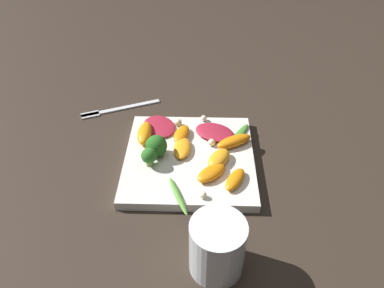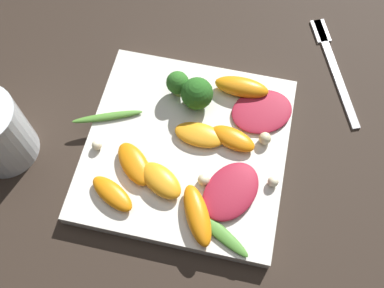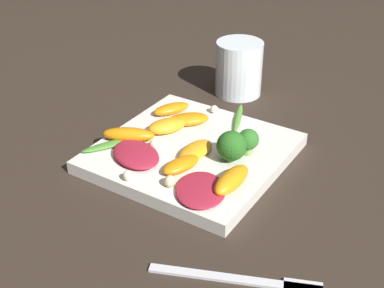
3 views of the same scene
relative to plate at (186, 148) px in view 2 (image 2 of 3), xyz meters
The scene contains 20 objects.
ground_plane 0.01m from the plate, ahead, with size 2.40×2.40×0.00m, color #2D231C.
plate is the anchor object (origin of this frame).
fork 0.25m from the plate, 137.56° to the left, with size 0.18×0.08×0.01m.
radicchio_leaf_0 0.11m from the plate, 128.02° to the left, with size 0.10×0.10×0.01m.
radicchio_leaf_1 0.08m from the plate, 52.50° to the left, with size 0.10×0.09×0.01m.
orange_segment_0 0.11m from the plate, 39.89° to the right, with size 0.05×0.07×0.02m.
orange_segment_1 0.10m from the plate, 20.60° to the left, with size 0.08×0.06×0.02m.
orange_segment_2 0.06m from the plate, 107.77° to the left, with size 0.04×0.06×0.02m.
orange_segment_3 0.11m from the plate, 150.16° to the left, with size 0.03×0.07×0.02m.
orange_segment_4 0.07m from the plate, 52.66° to the right, with size 0.07×0.07×0.02m.
orange_segment_5 0.03m from the plate, 136.62° to the left, with size 0.04×0.07×0.01m.
orange_segment_6 0.06m from the plate, 17.75° to the right, with size 0.06×0.07×0.02m.
broccoli_floret_0 0.07m from the plate, behind, with size 0.04×0.04×0.04m.
broccoli_floret_1 0.09m from the plate, 159.31° to the right, with size 0.03×0.03×0.04m.
arugula_sprig_0 0.11m from the plate, 98.58° to the right, with size 0.04×0.09×0.01m.
arugula_sprig_1 0.12m from the plate, 30.30° to the left, with size 0.06×0.09×0.01m.
macadamia_nut_0 0.10m from the plate, 105.87° to the left, with size 0.02×0.02×0.02m.
macadamia_nut_1 0.12m from the plate, 76.32° to the left, with size 0.01×0.01×0.01m.
macadamia_nut_2 0.06m from the plate, 35.87° to the left, with size 0.01×0.01×0.01m.
macadamia_nut_3 0.11m from the plate, 75.98° to the right, with size 0.01×0.01×0.01m.
Camera 2 is at (0.24, 0.06, 0.53)m, focal length 42.00 mm.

